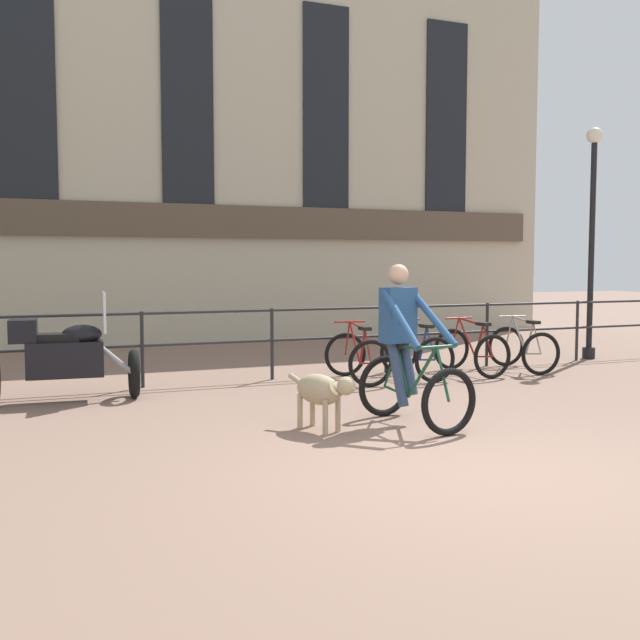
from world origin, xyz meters
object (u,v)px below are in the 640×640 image
at_px(cyclist_with_bike, 407,352).
at_px(dog, 322,391).
at_px(parked_bicycle_near_lamp, 358,357).
at_px(parked_bicycle_far_end, 523,348).
at_px(parked_motorcycle, 64,357).
at_px(parked_bicycle_mid_right, 471,351).
at_px(street_lamp, 592,230).
at_px(parked_bicycle_mid_left, 416,354).

xyz_separation_m(cyclist_with_bike, dog, (-0.98, -0.01, -0.35)).
height_order(parked_bicycle_near_lamp, parked_bicycle_far_end, same).
bearing_deg(parked_bicycle_near_lamp, parked_motorcycle, 5.42).
relative_size(cyclist_with_bike, parked_bicycle_near_lamp, 1.46).
relative_size(cyclist_with_bike, parked_motorcycle, 0.94).
bearing_deg(dog, parked_motorcycle, 111.32).
relative_size(dog, parked_motorcycle, 0.54).
bearing_deg(parked_bicycle_mid_right, street_lamp, -167.59).
bearing_deg(cyclist_with_bike, parked_bicycle_near_lamp, 67.52).
bearing_deg(parked_bicycle_near_lamp, street_lamp, -166.29).
relative_size(dog, parked_bicycle_far_end, 0.83).
bearing_deg(street_lamp, parked_bicycle_far_end, -159.02).
distance_m(parked_bicycle_mid_left, street_lamp, 4.48).
bearing_deg(parked_bicycle_mid_right, dog, 34.92).
relative_size(dog, street_lamp, 0.24).
xyz_separation_m(parked_motorcycle, parked_bicycle_mid_left, (4.98, 0.05, -0.20)).
bearing_deg(street_lamp, dog, -152.02).
bearing_deg(cyclist_with_bike, parked_bicycle_mid_right, 37.91).
height_order(dog, parked_bicycle_far_end, parked_bicycle_far_end).
distance_m(dog, parked_bicycle_mid_right, 4.53).
distance_m(cyclist_with_bike, parked_motorcycle, 4.27).
bearing_deg(parked_bicycle_far_end, street_lamp, -152.18).
bearing_deg(parked_motorcycle, dog, -134.77).
xyz_separation_m(cyclist_with_bike, parked_bicycle_far_end, (3.60, 2.73, -0.41)).
bearing_deg(parked_motorcycle, parked_bicycle_near_lamp, -85.03).
bearing_deg(parked_bicycle_mid_right, parked_bicycle_far_end, 177.83).
relative_size(parked_motorcycle, street_lamp, 0.44).
bearing_deg(parked_bicycle_far_end, cyclist_with_bike, 43.99).
height_order(dog, parked_bicycle_near_lamp, parked_bicycle_near_lamp).
xyz_separation_m(parked_bicycle_near_lamp, street_lamp, (4.93, 0.78, 1.94)).
xyz_separation_m(parked_bicycle_mid_right, street_lamp, (3.00, 0.78, 1.94)).
xyz_separation_m(dog, parked_motorcycle, (-2.33, 2.68, 0.15)).
relative_size(parked_bicycle_near_lamp, parked_bicycle_mid_left, 1.04).
bearing_deg(parked_bicycle_mid_right, parked_motorcycle, -1.70).
xyz_separation_m(parked_motorcycle, parked_bicycle_near_lamp, (4.01, 0.05, -0.20)).
relative_size(parked_bicycle_mid_right, parked_bicycle_far_end, 0.96).
distance_m(cyclist_with_bike, parked_bicycle_mid_left, 3.22).
bearing_deg(parked_bicycle_near_lamp, dog, 63.11).
xyz_separation_m(parked_motorcycle, street_lamp, (8.95, 0.83, 1.74)).
height_order(cyclist_with_bike, street_lamp, street_lamp).
distance_m(cyclist_with_bike, street_lamp, 6.81).
height_order(parked_motorcycle, street_lamp, street_lamp).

